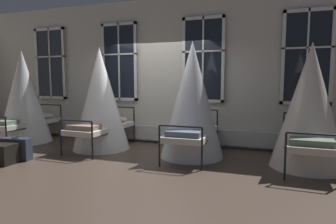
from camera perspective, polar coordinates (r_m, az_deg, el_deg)
name	(u,v)px	position (r m, az deg, el deg)	size (l,w,h in m)	color
ground	(143,152)	(6.46, -4.95, -7.83)	(20.02, 20.02, 0.00)	#4C3D33
back_wall_with_windows	(161,72)	(7.30, -1.46, 7.90)	(11.01, 0.10, 3.57)	beige
window_bank	(159,98)	(7.20, -1.79, 2.81)	(7.62, 0.10, 2.97)	black
cot_first	(24,98)	(8.22, -26.61, 2.51)	(1.30, 1.82, 2.34)	black
cot_second	(100,100)	(6.79, -13.18, 2.29)	(1.30, 1.83, 2.32)	black
cot_third	(192,101)	(5.91, 4.78, 2.10)	(1.30, 1.83, 2.36)	black
cot_fourth	(309,108)	(5.71, 26.12, 0.78)	(1.30, 1.83, 2.24)	black
suitcase_dark	(17,149)	(6.47, -27.68, -6.47)	(0.58, 0.29, 0.47)	#2D3342
travel_trunk	(0,153)	(6.39, -30.25, -7.06)	(0.64, 0.40, 0.38)	black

